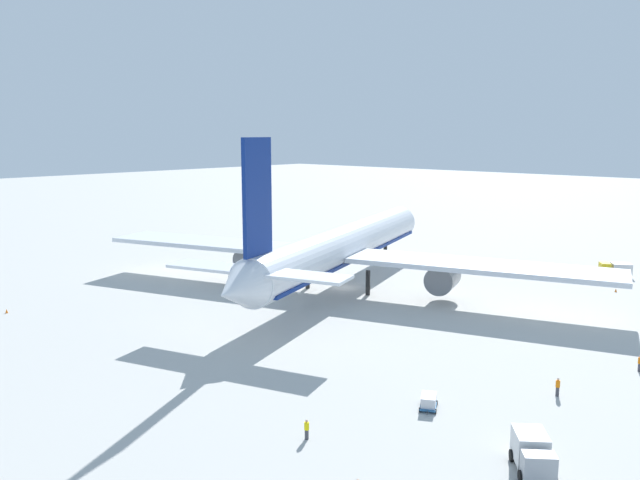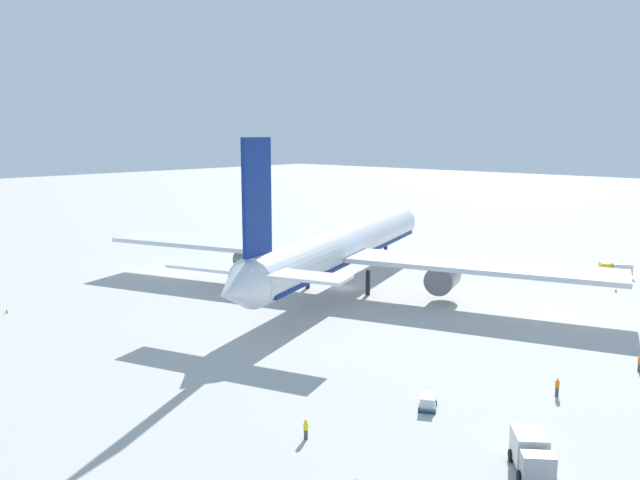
{
  "view_description": "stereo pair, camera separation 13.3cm",
  "coord_description": "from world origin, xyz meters",
  "views": [
    {
      "loc": [
        -74.96,
        -62.86,
        24.19
      ],
      "look_at": [
        -2.13,
        3.28,
        7.58
      ],
      "focal_mm": 35.31,
      "sensor_mm": 36.0,
      "label": 1
    },
    {
      "loc": [
        -74.87,
        -62.96,
        24.19
      ],
      "look_at": [
        -2.13,
        3.28,
        7.58
      ],
      "focal_mm": 35.31,
      "sensor_mm": 36.0,
      "label": 2
    }
  ],
  "objects": [
    {
      "name": "service_truck_1",
      "position": [
        -33.34,
        -45.85,
        1.45
      ],
      "size": [
        5.05,
        4.61,
        2.65
      ],
      "color": "#999EA5",
      "rests_on": "ground"
    },
    {
      "name": "service_truck_0",
      "position": [
        37.58,
        -29.41,
        1.33
      ],
      "size": [
        4.66,
        5.46,
        2.32
      ],
      "color": "yellow",
      "rests_on": "ground"
    },
    {
      "name": "traffic_cone_0",
      "position": [
        26.09,
        -33.12,
        0.28
      ],
      "size": [
        0.36,
        0.36,
        0.55
      ],
      "primitive_type": "cone",
      "color": "orange",
      "rests_on": "ground"
    },
    {
      "name": "airliner",
      "position": [
        -1.28,
        -0.56,
        6.65
      ],
      "size": [
        67.41,
        80.48,
        23.83
      ],
      "color": "silver",
      "rests_on": "ground"
    },
    {
      "name": "baggage_cart_1",
      "position": [
        7.73,
        46.09,
        0.7
      ],
      "size": [
        2.9,
        1.8,
        1.28
      ],
      "color": "#26598C",
      "rests_on": "ground"
    },
    {
      "name": "baggage_cart_2",
      "position": [
        -29.31,
        -34.49,
        0.69
      ],
      "size": [
        3.0,
        2.4,
        1.24
      ],
      "color": "#26598C",
      "rests_on": "ground"
    },
    {
      "name": "ground_worker_1",
      "position": [
        -18.93,
        -41.97,
        0.91
      ],
      "size": [
        0.47,
        0.47,
        1.79
      ],
      "color": "#3F3F47",
      "rests_on": "ground"
    },
    {
      "name": "ground_worker_2",
      "position": [
        -7.09,
        -45.79,
        0.88
      ],
      "size": [
        0.55,
        0.55,
        1.72
      ],
      "color": "#3F3F47",
      "rests_on": "ground"
    },
    {
      "name": "ground_worker_0",
      "position": [
        -40.81,
        -30.4,
        0.85
      ],
      "size": [
        0.45,
        0.45,
        1.67
      ],
      "color": "#3F3F47",
      "rests_on": "ground"
    },
    {
      "name": "ground_plane",
      "position": [
        0.0,
        0.0,
        0.0
      ],
      "size": [
        600.0,
        600.0,
        0.0
      ],
      "primitive_type": "plane",
      "color": "#B2B2AD"
    },
    {
      "name": "traffic_cone_1",
      "position": [
        -42.25,
        24.83,
        0.28
      ],
      "size": [
        0.36,
        0.36,
        0.55
      ],
      "primitive_type": "cone",
      "color": "orange",
      "rests_on": "ground"
    }
  ]
}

